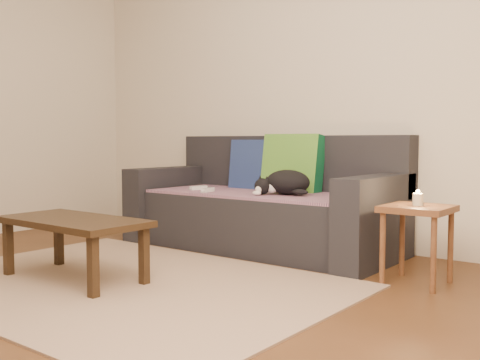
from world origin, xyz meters
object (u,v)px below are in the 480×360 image
(cat, at_px, (285,183))
(wii_remote_a, at_px, (199,188))
(sofa, at_px, (264,208))
(side_table, at_px, (417,219))
(wii_remote_b, at_px, (208,190))
(coffee_table, at_px, (73,226))

(cat, distance_m, wii_remote_a, 0.78)
(sofa, relative_size, cat, 5.04)
(wii_remote_a, height_order, side_table, wii_remote_a)
(wii_remote_a, bearing_deg, wii_remote_b, -106.54)
(side_table, bearing_deg, wii_remote_a, 175.08)
(sofa, relative_size, wii_remote_b, 14.00)
(sofa, distance_m, wii_remote_a, 0.56)
(wii_remote_b, bearing_deg, side_table, -103.21)
(wii_remote_b, relative_size, coffee_table, 0.16)
(side_table, height_order, coffee_table, side_table)
(coffee_table, bearing_deg, sofa, 79.30)
(sofa, height_order, side_table, sofa)
(wii_remote_a, bearing_deg, cat, -71.49)
(sofa, distance_m, wii_remote_b, 0.46)
(wii_remote_a, bearing_deg, sofa, -54.71)
(sofa, xyz_separation_m, cat, (0.28, -0.13, 0.22))
(sofa, bearing_deg, coffee_table, -100.70)
(coffee_table, bearing_deg, side_table, 35.83)
(side_table, bearing_deg, sofa, 164.84)
(cat, bearing_deg, wii_remote_b, -170.12)
(wii_remote_a, distance_m, coffee_table, 1.35)
(wii_remote_b, relative_size, side_table, 0.33)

